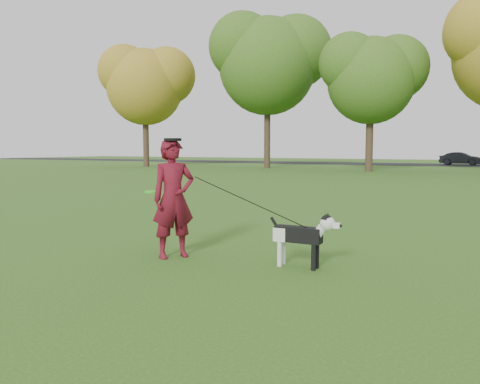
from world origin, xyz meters
The scene contains 7 objects.
ground centered at (0.00, 0.00, 0.00)m, with size 120.00×120.00×0.00m, color #285116.
road centered at (0.00, 40.00, 0.01)m, with size 120.00×7.00×0.02m, color black.
man centered at (-1.32, -0.40, 0.85)m, with size 0.62×0.40×1.69m, color #5A0C16.
dog centered at (0.54, -0.13, 0.45)m, with size 0.98×0.20×0.74m.
car_mid centered at (1.01, 40.00, 0.59)m, with size 1.21×3.46×1.14m, color black.
man_held_items centered at (-0.14, -0.29, 0.84)m, with size 2.43×0.45×1.20m.
tree_row centered at (-1.43, 26.07, 7.41)m, with size 51.74×8.86×12.01m.
Camera 1 is at (2.54, -5.84, 1.57)m, focal length 35.00 mm.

